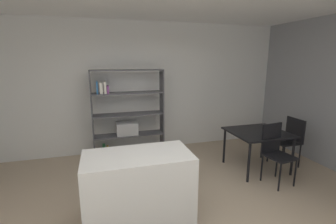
% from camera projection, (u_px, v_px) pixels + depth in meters
% --- Properties ---
extents(back_partition, '(7.08, 0.06, 2.83)m').
position_uv_depth(back_partition, '(130.00, 88.00, 5.21)').
color(back_partition, silver).
rests_on(back_partition, ground_plane).
extents(kitchen_island, '(1.34, 0.71, 0.89)m').
position_uv_depth(kitchen_island, '(138.00, 187.00, 3.02)').
color(kitchen_island, silver).
rests_on(kitchen_island, ground_plane).
extents(open_bookshelf, '(1.46, 0.33, 1.84)m').
position_uv_depth(open_bookshelf, '(125.00, 118.00, 4.96)').
color(open_bookshelf, '#4C4C51').
rests_on(open_bookshelf, ground_plane).
extents(dining_table, '(1.01, 0.94, 0.73)m').
position_uv_depth(dining_table, '(258.00, 135.00, 4.40)').
color(dining_table, black).
rests_on(dining_table, ground_plane).
extents(dining_chair_window_side, '(0.46, 0.46, 0.93)m').
position_uv_depth(dining_chair_window_side, '(289.00, 137.00, 4.62)').
color(dining_chair_window_side, black).
rests_on(dining_chair_window_side, ground_plane).
extents(dining_chair_near, '(0.47, 0.48, 0.99)m').
position_uv_depth(dining_chair_near, '(275.00, 148.00, 3.95)').
color(dining_chair_near, black).
rests_on(dining_chair_near, ground_plane).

